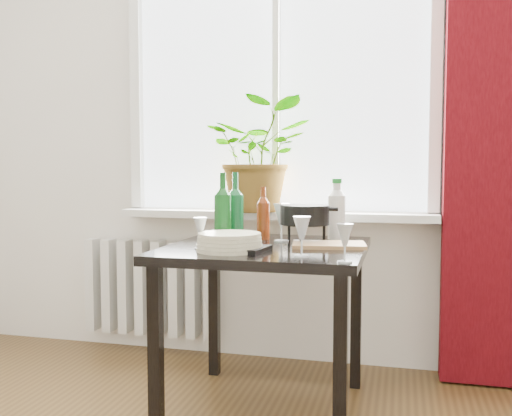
% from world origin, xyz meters
% --- Properties ---
extents(window, '(1.72, 0.08, 1.62)m').
position_xyz_m(window, '(0.00, 2.22, 1.60)').
color(window, white).
rests_on(window, ground).
extents(windowsill, '(1.72, 0.20, 0.04)m').
position_xyz_m(windowsill, '(0.00, 2.15, 0.82)').
color(windowsill, white).
rests_on(windowsill, ground).
extents(curtain, '(0.50, 0.12, 2.56)m').
position_xyz_m(curtain, '(1.12, 2.12, 1.30)').
color(curtain, '#3C050A').
rests_on(curtain, ground).
extents(radiator, '(0.80, 0.10, 0.55)m').
position_xyz_m(radiator, '(-0.75, 2.18, 0.38)').
color(radiator, silver).
rests_on(radiator, ground).
extents(table, '(0.85, 0.85, 0.74)m').
position_xyz_m(table, '(0.10, 1.55, 0.65)').
color(table, black).
rests_on(table, ground).
extents(potted_plant, '(0.60, 0.54, 0.60)m').
position_xyz_m(potted_plant, '(-0.07, 2.10, 1.14)').
color(potted_plant, '#207925').
rests_on(potted_plant, windowsill).
extents(wine_bottle_left, '(0.09, 0.09, 0.32)m').
position_xyz_m(wine_bottle_left, '(-0.10, 1.54, 0.90)').
color(wine_bottle_left, '#0D4413').
rests_on(wine_bottle_left, table).
extents(wine_bottle_right, '(0.09, 0.09, 0.32)m').
position_xyz_m(wine_bottle_right, '(-0.07, 1.64, 0.90)').
color(wine_bottle_right, '#0E4822').
rests_on(wine_bottle_right, table).
extents(bottle_amber, '(0.06, 0.06, 0.25)m').
position_xyz_m(bottle_amber, '(0.04, 1.76, 0.87)').
color(bottle_amber, '#68240B').
rests_on(bottle_amber, table).
extents(cleaning_bottle, '(0.08, 0.08, 0.29)m').
position_xyz_m(cleaning_bottle, '(0.37, 1.85, 0.89)').
color(cleaning_bottle, silver).
rests_on(cleaning_bottle, table).
extents(wineglass_front_right, '(0.07, 0.07, 0.16)m').
position_xyz_m(wineglass_front_right, '(0.30, 1.27, 0.82)').
color(wineglass_front_right, silver).
rests_on(wineglass_front_right, table).
extents(wineglass_far_right, '(0.06, 0.06, 0.14)m').
position_xyz_m(wineglass_far_right, '(0.48, 1.17, 0.81)').
color(wineglass_far_right, silver).
rests_on(wineglass_far_right, table).
extents(wineglass_back_center, '(0.08, 0.08, 0.18)m').
position_xyz_m(wineglass_back_center, '(0.14, 1.70, 0.83)').
color(wineglass_back_center, white).
rests_on(wineglass_back_center, table).
extents(wineglass_back_left, '(0.09, 0.09, 0.19)m').
position_xyz_m(wineglass_back_left, '(-0.10, 1.75, 0.83)').
color(wineglass_back_left, silver).
rests_on(wineglass_back_left, table).
extents(wineglass_front_left, '(0.07, 0.07, 0.13)m').
position_xyz_m(wineglass_front_left, '(-0.14, 1.38, 0.81)').
color(wineglass_front_left, silver).
rests_on(wineglass_front_left, table).
extents(plate_stack, '(0.30, 0.30, 0.07)m').
position_xyz_m(plate_stack, '(-0.01, 1.35, 0.78)').
color(plate_stack, beige).
rests_on(plate_stack, table).
extents(fondue_pot, '(0.26, 0.23, 0.17)m').
position_xyz_m(fondue_pot, '(0.25, 1.68, 0.83)').
color(fondue_pot, black).
rests_on(fondue_pot, table).
extents(tv_remote, '(0.08, 0.19, 0.02)m').
position_xyz_m(tv_remote, '(0.11, 1.35, 0.75)').
color(tv_remote, black).
rests_on(tv_remote, table).
extents(cutting_board, '(0.34, 0.24, 0.02)m').
position_xyz_m(cutting_board, '(0.37, 1.58, 0.75)').
color(cutting_board, '#AF814F').
rests_on(cutting_board, table).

